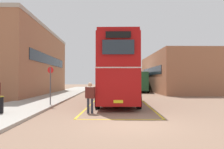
% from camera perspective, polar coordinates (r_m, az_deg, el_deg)
% --- Properties ---
extents(ground_plane, '(135.60, 135.60, 0.00)m').
position_cam_1_polar(ground_plane, '(23.69, 1.18, -5.72)').
color(ground_plane, '#846651').
extents(sidewalk_left, '(4.00, 57.60, 0.14)m').
position_cam_1_polar(sidewalk_left, '(26.65, -13.19, -5.05)').
color(sidewalk_left, '#A39E93').
rests_on(sidewalk_left, ground).
extents(brick_building_left, '(7.07, 19.93, 8.04)m').
position_cam_1_polar(brick_building_left, '(30.39, -21.60, 2.94)').
color(brick_building_left, '#9E6647').
rests_on(brick_building_left, ground).
extents(depot_building_right, '(8.65, 17.96, 5.55)m').
position_cam_1_polar(depot_building_right, '(35.54, 16.49, 0.28)').
color(depot_building_right, '#9E6647').
rests_on(depot_building_right, ground).
extents(double_decker_bus, '(3.16, 10.02, 4.75)m').
position_cam_1_polar(double_decker_bus, '(17.38, 1.52, 0.98)').
color(double_decker_bus, black).
rests_on(double_decker_bus, ground).
extents(single_deck_bus, '(3.45, 9.08, 3.02)m').
position_cam_1_polar(single_deck_bus, '(35.16, 6.79, -1.61)').
color(single_deck_bus, black).
rests_on(single_deck_bus, ground).
extents(pedestrian_boarding, '(0.56, 0.28, 1.67)m').
position_cam_1_polar(pedestrian_boarding, '(12.44, -5.48, -5.25)').
color(pedestrian_boarding, '#2D2D38').
rests_on(pedestrian_boarding, ground).
extents(bus_stop_sign, '(0.43, 0.14, 2.56)m').
position_cam_1_polar(bus_stop_sign, '(16.21, -15.10, -1.73)').
color(bus_stop_sign, '#4C4C51').
rests_on(bus_stop_sign, sidewalk_left).
extents(bay_marking_yellow, '(4.72, 12.10, 0.01)m').
position_cam_1_polar(bay_marking_yellow, '(15.58, 1.69, -7.99)').
color(bay_marking_yellow, gold).
rests_on(bay_marking_yellow, ground).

